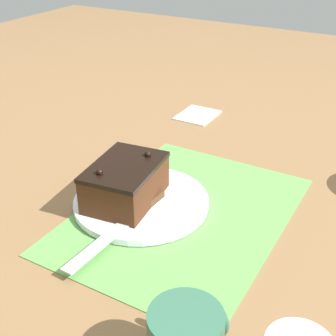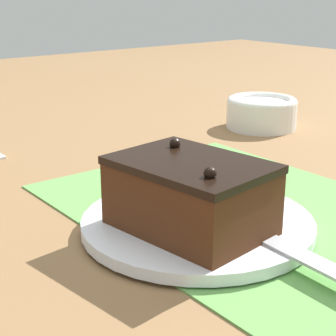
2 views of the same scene
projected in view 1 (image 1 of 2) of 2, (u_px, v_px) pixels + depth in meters
ground_plane at (183, 215)px, 0.84m from camera, size 3.00×3.00×0.00m
placemat_woven at (183, 214)px, 0.83m from camera, size 0.46×0.34×0.00m
cake_plate at (141, 202)px, 0.85m from camera, size 0.25×0.25×0.01m
chocolate_cake at (125, 182)px, 0.83m from camera, size 0.17×0.13×0.08m
serving_knife at (134, 214)px, 0.80m from camera, size 0.25×0.03×0.01m
folded_napkin at (197, 115)px, 1.23m from camera, size 0.11×0.09×0.01m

